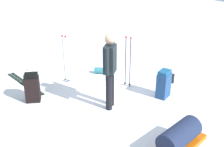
{
  "coord_description": "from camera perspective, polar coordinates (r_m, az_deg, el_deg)",
  "views": [
    {
      "loc": [
        4.19,
        -3.74,
        3.17
      ],
      "look_at": [
        0.0,
        0.0,
        0.7
      ],
      "focal_mm": 43.72,
      "sensor_mm": 36.0,
      "label": 1
    }
  ],
  "objects": [
    {
      "name": "thermos_bottle",
      "position": [
        7.43,
        12.63,
        -1.04
      ],
      "size": [
        0.07,
        0.07,
        0.26
      ],
      "primitive_type": "cylinder",
      "color": "black",
      "rests_on": "ground_plane"
    },
    {
      "name": "backpack_bright",
      "position": [
        6.59,
        10.75,
        -2.2
      ],
      "size": [
        0.32,
        0.4,
        0.68
      ],
      "color": "navy",
      "rests_on": "ground_plane"
    },
    {
      "name": "ski_pair_far",
      "position": [
        7.61,
        -17.78,
        -1.99
      ],
      "size": [
        1.8,
        0.2,
        0.05
      ],
      "color": "black",
      "rests_on": "ground_plane"
    },
    {
      "name": "ski_poles_planted_near",
      "position": [
        6.87,
        3.34,
        2.96
      ],
      "size": [
        0.2,
        0.11,
        1.33
      ],
      "color": "black",
      "rests_on": "ground_plane"
    },
    {
      "name": "backpack_large_dark",
      "position": [
        6.56,
        -16.33,
        -2.87
      ],
      "size": [
        0.4,
        0.41,
        0.69
      ],
      "color": "black",
      "rests_on": "ground_plane"
    },
    {
      "name": "ground_plane",
      "position": [
        6.45,
        -0.0,
        -5.7
      ],
      "size": [
        80.0,
        80.0,
        0.0
      ],
      "primitive_type": "plane",
      "color": "white"
    },
    {
      "name": "ski_poles_planted_far",
      "position": [
        7.19,
        -9.76,
        3.46
      ],
      "size": [
        0.17,
        0.1,
        1.3
      ],
      "color": "#A8B7C5",
      "rests_on": "ground_plane"
    },
    {
      "name": "sleeping_mat_rolled",
      "position": [
        7.83,
        -1.67,
        0.56
      ],
      "size": [
        0.54,
        0.48,
        0.18
      ],
      "primitive_type": "cylinder",
      "rotation": [
        0.0,
        1.57,
        0.67
      ],
      "color": "teal",
      "rests_on": "ground_plane"
    },
    {
      "name": "gear_sled",
      "position": [
        5.02,
        13.86,
        -13.01
      ],
      "size": [
        0.52,
        1.26,
        0.49
      ],
      "color": "#D95B0B",
      "rests_on": "ground_plane"
    },
    {
      "name": "skier_standing",
      "position": [
        5.79,
        -0.43,
        1.22
      ],
      "size": [
        0.37,
        0.49,
        1.7
      ],
      "color": "black",
      "rests_on": "ground_plane"
    }
  ]
}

